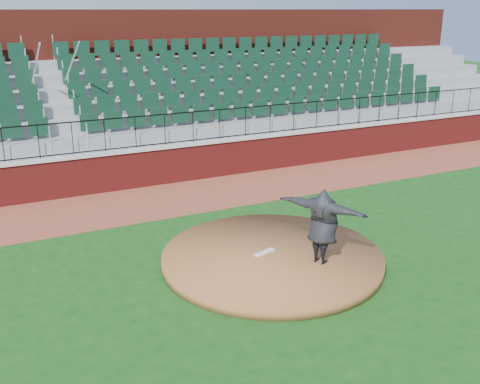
% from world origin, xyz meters
% --- Properties ---
extents(ground, '(90.00, 90.00, 0.00)m').
position_xyz_m(ground, '(0.00, 0.00, 0.00)').
color(ground, '#124012').
rests_on(ground, ground).
extents(warning_track, '(34.00, 3.20, 0.01)m').
position_xyz_m(warning_track, '(0.00, 5.40, 0.01)').
color(warning_track, brown).
rests_on(warning_track, ground).
extents(field_wall, '(34.00, 0.35, 1.20)m').
position_xyz_m(field_wall, '(0.00, 7.00, 0.60)').
color(field_wall, maroon).
rests_on(field_wall, ground).
extents(wall_cap, '(34.00, 0.45, 0.10)m').
position_xyz_m(wall_cap, '(0.00, 7.00, 1.25)').
color(wall_cap, '#B7B7B7').
rests_on(wall_cap, field_wall).
extents(wall_railing, '(34.00, 0.05, 1.00)m').
position_xyz_m(wall_railing, '(0.00, 7.00, 1.80)').
color(wall_railing, black).
rests_on(wall_railing, wall_cap).
extents(seating_stands, '(34.00, 5.10, 4.60)m').
position_xyz_m(seating_stands, '(0.00, 9.72, 2.30)').
color(seating_stands, gray).
rests_on(seating_stands, ground).
extents(concourse_wall, '(34.00, 0.50, 5.50)m').
position_xyz_m(concourse_wall, '(0.00, 12.52, 2.75)').
color(concourse_wall, maroon).
rests_on(concourse_wall, ground).
extents(pitchers_mound, '(5.02, 5.02, 0.25)m').
position_xyz_m(pitchers_mound, '(0.10, 0.06, 0.12)').
color(pitchers_mound, brown).
rests_on(pitchers_mound, ground).
extents(pitching_rubber, '(0.55, 0.28, 0.04)m').
position_xyz_m(pitching_rubber, '(-0.05, 0.14, 0.27)').
color(pitching_rubber, silver).
rests_on(pitching_rubber, pitchers_mound).
extents(pitcher, '(1.45, 2.09, 1.68)m').
position_xyz_m(pitcher, '(0.84, -0.81, 1.09)').
color(pitcher, black).
rests_on(pitcher, pitchers_mound).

